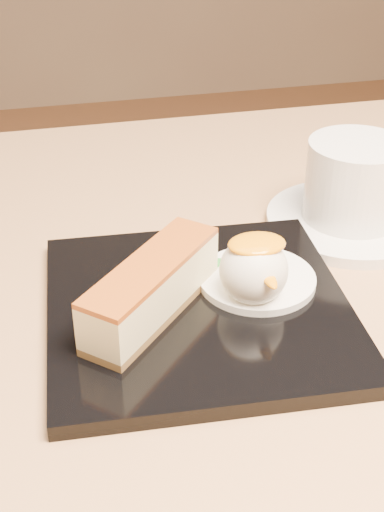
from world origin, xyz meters
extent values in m
cube|color=#936235|center=(0.00, 0.00, 0.70)|extent=(0.80, 0.80, 0.04)
cube|color=black|center=(0.00, 0.00, 0.73)|extent=(0.23, 0.23, 0.01)
cube|color=brown|center=(-0.03, -0.01, 0.74)|extent=(0.12, 0.12, 0.01)
cube|color=#F6ECA0|center=(-0.03, -0.01, 0.75)|extent=(0.12, 0.12, 0.03)
cube|color=#843D0E|center=(-0.03, -0.01, 0.77)|extent=(0.12, 0.12, 0.00)
cylinder|color=white|center=(0.05, 0.01, 0.73)|extent=(0.09, 0.09, 0.01)
sphere|color=white|center=(0.04, -0.01, 0.76)|extent=(0.05, 0.05, 0.05)
ellipsoid|color=#FF9408|center=(0.04, 0.00, 0.78)|extent=(0.04, 0.03, 0.01)
ellipsoid|color=green|center=(0.02, 0.03, 0.74)|extent=(0.02, 0.01, 0.00)
ellipsoid|color=green|center=(0.03, 0.04, 0.74)|extent=(0.02, 0.01, 0.00)
ellipsoid|color=green|center=(0.01, 0.04, 0.74)|extent=(0.01, 0.02, 0.00)
cylinder|color=white|center=(0.17, 0.10, 0.72)|extent=(0.15, 0.15, 0.01)
cylinder|color=white|center=(0.17, 0.10, 0.77)|extent=(0.09, 0.09, 0.07)
cylinder|color=black|center=(0.17, 0.10, 0.80)|extent=(0.08, 0.08, 0.00)
camera|label=1|loc=(-0.10, -0.42, 1.04)|focal=50.00mm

